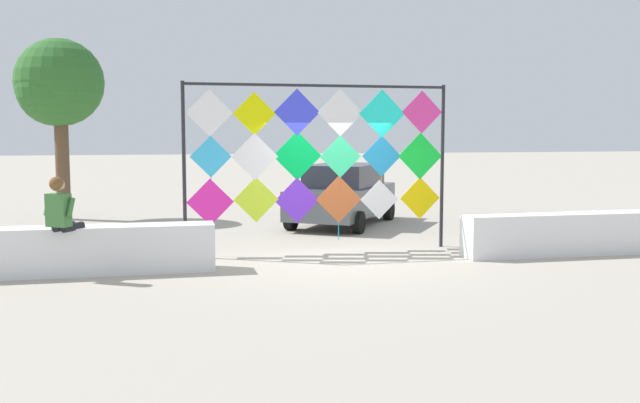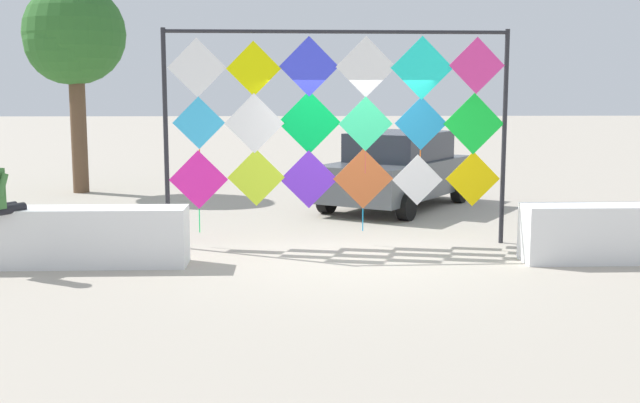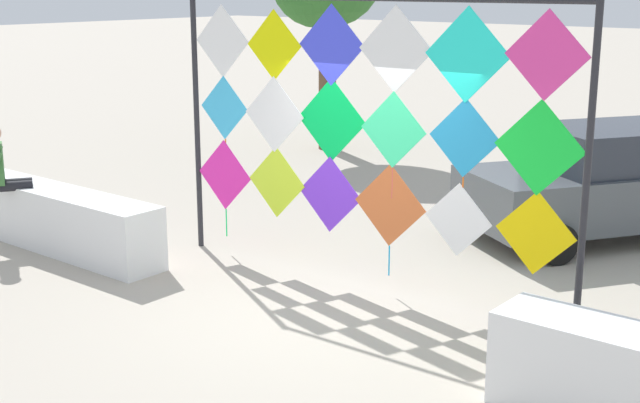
% 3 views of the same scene
% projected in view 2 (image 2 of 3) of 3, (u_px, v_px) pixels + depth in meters
% --- Properties ---
extents(ground, '(120.00, 120.00, 0.00)m').
position_uv_depth(ground, '(355.00, 259.00, 10.97)').
color(ground, '#ADA393').
extents(plaza_ledge_left, '(4.39, 0.61, 0.79)m').
position_uv_depth(plaza_ledge_left, '(23.00, 237.00, 10.45)').
color(plaza_ledge_left, white).
rests_on(plaza_ledge_left, ground).
extents(kite_display_rack, '(5.18, 0.18, 3.25)m').
position_uv_depth(kite_display_rack, '(338.00, 116.00, 11.68)').
color(kite_display_rack, '#232328').
rests_on(kite_display_rack, ground).
extents(parked_car, '(3.52, 4.18, 1.51)m').
position_uv_depth(parked_car, '(397.00, 170.00, 15.63)').
color(parked_car, '#4C5156').
rests_on(parked_car, ground).
extents(tree_palm_like, '(2.28, 2.28, 4.75)m').
position_uv_depth(tree_palm_like, '(72.00, 38.00, 17.50)').
color(tree_palm_like, brown).
rests_on(tree_palm_like, ground).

